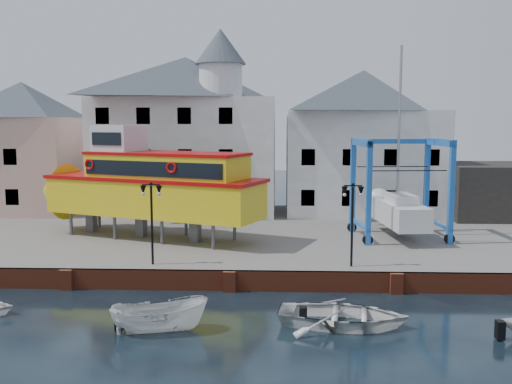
{
  "coord_description": "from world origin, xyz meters",
  "views": [
    {
      "loc": [
        2.37,
        -26.75,
        8.15
      ],
      "look_at": [
        1.0,
        7.0,
        4.0
      ],
      "focal_mm": 40.0,
      "sensor_mm": 36.0,
      "label": 1
    }
  ],
  "objects": [
    {
      "name": "hardstanding",
      "position": [
        0.0,
        11.0,
        0.5
      ],
      "size": [
        44.0,
        22.0,
        1.0
      ],
      "primitive_type": "cube",
      "color": "#625C56",
      "rests_on": "ground"
    },
    {
      "name": "lamp_post_left",
      "position": [
        -4.0,
        1.2,
        4.17
      ],
      "size": [
        1.12,
        0.32,
        4.2
      ],
      "color": "black",
      "rests_on": "hardstanding"
    },
    {
      "name": "motorboat_b",
      "position": [
        4.97,
        -4.47,
        0.0
      ],
      "size": [
        5.67,
        4.41,
        1.08
      ],
      "primitive_type": "imported",
      "rotation": [
        0.0,
        0.0,
        1.43
      ],
      "color": "silver",
      "rests_on": "ground"
    },
    {
      "name": "building_pink",
      "position": [
        -18.0,
        18.0,
        6.15
      ],
      "size": [
        8.0,
        7.0,
        10.3
      ],
      "color": "tan",
      "rests_on": "hardstanding"
    },
    {
      "name": "lamp_post_right",
      "position": [
        6.0,
        1.2,
        4.17
      ],
      "size": [
        1.12,
        0.32,
        4.2
      ],
      "color": "black",
      "rests_on": "hardstanding"
    },
    {
      "name": "motorboat_a",
      "position": [
        -2.25,
        -5.49,
        0.0
      ],
      "size": [
        4.01,
        2.23,
        1.46
      ],
      "primitive_type": "imported",
      "rotation": [
        0.0,
        0.0,
        1.8
      ],
      "color": "silver",
      "rests_on": "ground"
    },
    {
      "name": "quay_wall",
      "position": [
        -0.0,
        0.1,
        0.5
      ],
      "size": [
        44.0,
        0.47,
        1.0
      ],
      "color": "maroon",
      "rests_on": "ground"
    },
    {
      "name": "ground",
      "position": [
        0.0,
        0.0,
        0.0
      ],
      "size": [
        140.0,
        140.0,
        0.0
      ],
      "primitive_type": "plane",
      "color": "black",
      "rests_on": "ground"
    },
    {
      "name": "building_white_main",
      "position": [
        -4.87,
        18.39,
        7.34
      ],
      "size": [
        14.0,
        8.3,
        14.0
      ],
      "color": "silver",
      "rests_on": "hardstanding"
    },
    {
      "name": "tour_boat",
      "position": [
        -6.23,
        8.13,
        4.28
      ],
      "size": [
        16.25,
        9.45,
        6.96
      ],
      "rotation": [
        0.0,
        0.0,
        -0.38
      ],
      "color": "#59595E",
      "rests_on": "hardstanding"
    },
    {
      "name": "travel_lift",
      "position": [
        9.73,
        9.17,
        2.98
      ],
      "size": [
        5.91,
        7.97,
        11.79
      ],
      "rotation": [
        0.0,
        0.0,
        0.1
      ],
      "color": "#124EA5",
      "rests_on": "hardstanding"
    },
    {
      "name": "shed_dark",
      "position": [
        19.0,
        17.0,
        3.0
      ],
      "size": [
        8.0,
        7.0,
        4.0
      ],
      "primitive_type": "cube",
      "color": "black",
      "rests_on": "hardstanding"
    },
    {
      "name": "building_white_right",
      "position": [
        9.0,
        19.0,
        6.6
      ],
      "size": [
        12.0,
        8.0,
        11.2
      ],
      "color": "silver",
      "rests_on": "hardstanding"
    }
  ]
}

